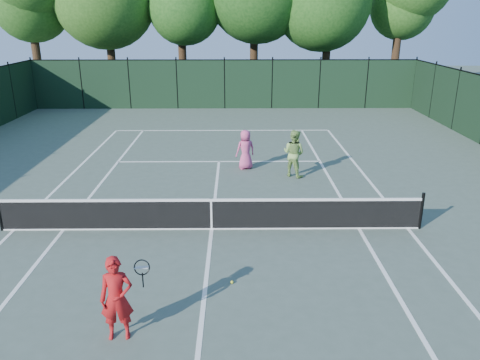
{
  "coord_description": "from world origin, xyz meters",
  "views": [
    {
      "loc": [
        0.67,
        -11.82,
        5.61
      ],
      "look_at": [
        0.8,
        1.0,
        1.1
      ],
      "focal_mm": 35.0,
      "sensor_mm": 36.0,
      "label": 1
    }
  ],
  "objects_px": {
    "loose_ball_midcourt": "(232,282)",
    "player_pink": "(245,150)",
    "player_green": "(294,153)",
    "coach": "(117,298)"
  },
  "relations": [
    {
      "from": "loose_ball_midcourt",
      "to": "player_pink",
      "type": "bearing_deg",
      "value": 86.74
    },
    {
      "from": "player_green",
      "to": "loose_ball_midcourt",
      "type": "height_order",
      "value": "player_green"
    },
    {
      "from": "coach",
      "to": "loose_ball_midcourt",
      "type": "bearing_deg",
      "value": 34.27
    },
    {
      "from": "player_pink",
      "to": "player_green",
      "type": "bearing_deg",
      "value": 132.56
    },
    {
      "from": "coach",
      "to": "player_pink",
      "type": "xyz_separation_m",
      "value": [
        2.53,
        10.06,
        -0.05
      ]
    },
    {
      "from": "player_pink",
      "to": "player_green",
      "type": "height_order",
      "value": "player_green"
    },
    {
      "from": "player_green",
      "to": "loose_ball_midcourt",
      "type": "bearing_deg",
      "value": 109.35
    },
    {
      "from": "player_pink",
      "to": "loose_ball_midcourt",
      "type": "distance_m",
      "value": 8.32
    },
    {
      "from": "player_green",
      "to": "player_pink",
      "type": "bearing_deg",
      "value": 9.38
    },
    {
      "from": "player_pink",
      "to": "loose_ball_midcourt",
      "type": "relative_size",
      "value": 22.48
    }
  ]
}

